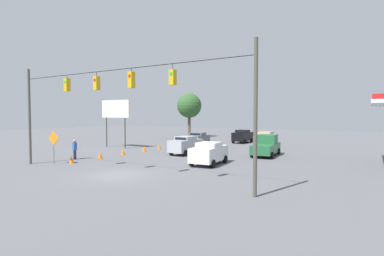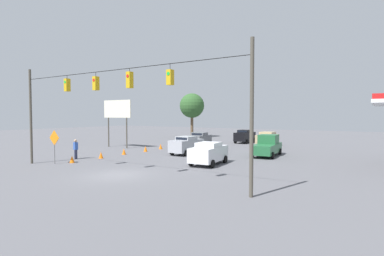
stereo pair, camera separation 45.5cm
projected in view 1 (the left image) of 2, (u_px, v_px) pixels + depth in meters
The scene contains 18 objects.
ground_plane at pixel (119, 175), 20.45m from camera, with size 140.00×140.00×0.00m, color #56565B.
overhead_signal_span at pixel (113, 102), 19.92m from camera, with size 19.81×0.38×7.95m.
pickup_truck_green_oncoming_far at pixel (266, 146), 30.25m from camera, with size 2.45×5.43×2.12m.
sedan_grey_withflow_far at pixel (198, 139), 39.00m from camera, with size 2.28×3.95×1.85m.
sedan_white_crossing_near at pixel (209, 153), 24.90m from camera, with size 2.36×4.40×1.85m.
sedan_tan_oncoming_deep at pixel (266, 139), 39.09m from camera, with size 2.07×4.28×1.92m.
sedan_black_withflow_deep at pixel (243, 136), 44.20m from camera, with size 2.14×3.99×1.92m.
sedan_silver_withflow_mid at pixel (186, 145), 31.30m from camera, with size 2.10×4.14×1.89m.
traffic_cone_nearest at pixel (71, 159), 25.60m from camera, with size 0.41×0.41×0.62m, color orange.
traffic_cone_second at pixel (100, 155), 28.21m from camera, with size 0.41×0.41×0.62m, color orange.
traffic_cone_third at pixel (123, 152), 30.95m from camera, with size 0.41×0.41×0.62m, color orange.
traffic_cone_fourth at pixel (144, 149), 33.50m from camera, with size 0.41×0.41×0.62m, color orange.
traffic_cone_fifth at pixel (159, 147), 36.05m from camera, with size 0.41×0.41×0.62m, color orange.
traffic_cone_farthest at pixel (174, 144), 38.59m from camera, with size 0.41×0.41×0.62m, color orange.
roadside_billboard at pixel (115, 112), 37.66m from camera, with size 4.60×0.16×6.00m.
work_zone_sign at pixel (54, 141), 24.84m from camera, with size 1.27×0.06×2.84m.
pedestrian at pixel (75, 149), 27.83m from camera, with size 0.40×0.28×1.84m.
tree_horizon_left at pixel (189, 106), 55.38m from camera, with size 4.54×4.54×8.12m.
Camera 1 is at (-14.81, 14.75, 4.13)m, focal length 28.00 mm.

